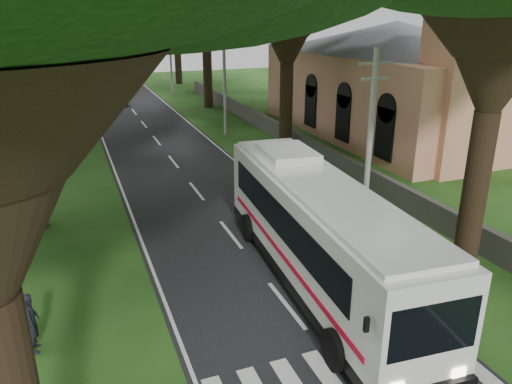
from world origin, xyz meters
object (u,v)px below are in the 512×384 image
object	(u,v)px
pole_far	(171,59)
distant_car_a	(117,98)
distant_car_c	(114,74)
pole_near	(370,143)
pedestrian	(31,322)
coach_bus	(318,230)
pole_mid	(225,82)
distant_car_b	(106,83)
church	(396,71)

from	to	relation	value
pole_far	distant_car_a	size ratio (longest dim) A/B	2.06
distant_car_c	pole_near	bearing A→B (deg)	87.42
pole_near	pedestrian	bearing A→B (deg)	-165.33
coach_bus	distant_car_a	world-z (taller)	coach_bus
distant_car_a	pole_mid	bearing A→B (deg)	95.00
pole_near	coach_bus	bearing A→B (deg)	-142.35
pole_mid	pole_far	world-z (taller)	same
distant_car_a	distant_car_b	size ratio (longest dim) A/B	1.09
pole_far	pedestrian	distance (m)	45.60
pole_mid	pedestrian	bearing A→B (deg)	-119.57
distant_car_b	pedestrian	xyz separation A→B (m)	(-6.82, -52.92, 0.33)
pole_far	distant_car_c	size ratio (longest dim) A/B	1.78
pole_mid	coach_bus	world-z (taller)	pole_mid
distant_car_a	pedestrian	xyz separation A→B (m)	(-6.77, -40.07, 0.26)
pole_mid	distant_car_a	distance (m)	18.17
pole_mid	distant_car_b	world-z (taller)	pole_mid
church	coach_bus	distance (m)	24.78
pedestrian	pole_near	bearing A→B (deg)	-76.19
pole_far	coach_bus	bearing A→B (deg)	-95.13
distant_car_b	pole_far	bearing A→B (deg)	-35.51
pole_far	pedestrian	size ratio (longest dim) A/B	4.23
distant_car_b	pole_mid	bearing A→B (deg)	-57.64
church	pedestrian	bearing A→B (deg)	-143.46
pole_near	distant_car_a	size ratio (longest dim) A/B	2.06
pole_mid	pedestrian	distance (m)	27.20
coach_bus	distant_car_a	xyz separation A→B (m)	(-2.70, 39.56, -1.39)
pole_far	distant_car_c	distance (m)	18.54
pedestrian	distant_car_a	bearing A→B (deg)	-10.45
distant_car_c	pedestrian	world-z (taller)	pedestrian
pedestrian	pole_far	bearing A→B (deg)	-17.89
pole_near	distant_car_c	xyz separation A→B (m)	(-4.70, 57.58, -3.50)
pole_far	coach_bus	distance (m)	43.20
distant_car_c	pedestrian	xyz separation A→B (m)	(-8.63, -61.07, 0.26)
pole_far	distant_car_a	bearing A→B (deg)	-152.47
pole_mid	coach_bus	bearing A→B (deg)	-99.52
distant_car_a	distant_car_b	bearing A→B (deg)	-106.74
pole_near	pole_mid	bearing A→B (deg)	90.00
distant_car_a	pedestrian	world-z (taller)	pedestrian
church	pole_mid	world-z (taller)	church
pole_far	distant_car_b	bearing A→B (deg)	124.61
pole_mid	church	bearing A→B (deg)	-19.81
coach_bus	pedestrian	xyz separation A→B (m)	(-9.47, -0.51, -1.14)
pole_far	distant_car_b	xyz separation A→B (m)	(-6.51, 9.43, -3.56)
church	pole_far	distance (m)	27.41
church	coach_bus	size ratio (longest dim) A/B	1.81
church	distant_car_c	world-z (taller)	church
pole_near	distant_car_c	world-z (taller)	pole_near
church	coach_bus	bearing A→B (deg)	-131.21
pole_near	church	bearing A→B (deg)	51.50
church	distant_car_c	distance (m)	45.57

